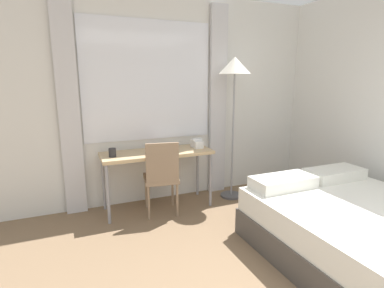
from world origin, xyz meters
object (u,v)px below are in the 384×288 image
Objects in this scene: desk at (157,156)px; bed at (377,240)px; telephone at (197,144)px; book at (158,150)px; desk_chair at (161,174)px; mug at (112,153)px; standing_lamp at (235,76)px.

desk is 0.66× the size of bed.
telephone reaches higher than bed.
book is at bearing 177.30° from telephone.
telephone is (0.56, 0.24, 0.28)m from desk_chair.
mug reaches higher than desk.
desk is 0.56m from mug.
desk_chair reaches higher than book.
mug is (-1.10, -0.07, -0.00)m from telephone.
desk is 0.27m from desk_chair.
standing_lamp is 1.37m from book.
telephone is 1.86× the size of mug.
bed is 2.46m from book.
bed is at bearing -67.06° from telephone.
book is at bearing 53.02° from desk.
desk is 7.33× the size of telephone.
standing_lamp is at bearing 18.75° from desk_chair.
standing_lamp is at bearing 0.43° from mug.
bed is (1.38, -1.96, -0.42)m from desk.
book is (-1.35, 2.00, 0.49)m from bed.
desk_chair is (-0.01, -0.22, -0.16)m from desk.
mug is (-1.61, -0.01, -0.87)m from standing_lamp.
bed is 11.15× the size of telephone.
standing_lamp reaches higher than telephone.
standing_lamp is at bearing -2.21° from desk.
desk_chair is 2.25m from bed.
desk is 2.43m from bed.
mug is at bearing 135.42° from bed.
book is at bearing 89.41° from desk_chair.
desk_chair reaches higher than mug.
book is 2.34× the size of mug.
desk is at bearing -178.21° from telephone.
mug reaches higher than bed.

